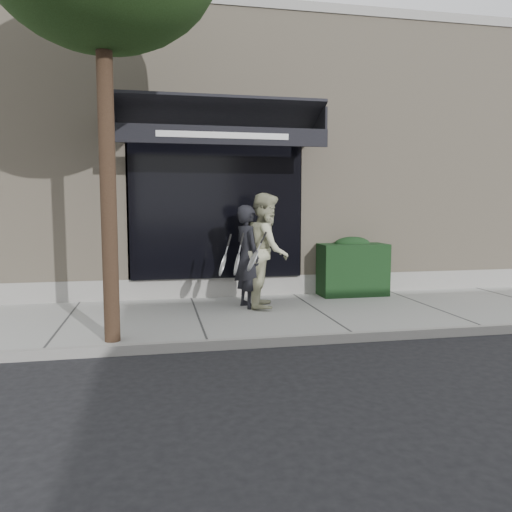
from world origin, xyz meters
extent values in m
plane|color=black|center=(0.00, 0.00, 0.00)|extent=(80.00, 80.00, 0.00)
cube|color=#A3A29D|center=(0.00, 0.00, 0.06)|extent=(20.00, 3.00, 0.12)
cube|color=gray|center=(0.00, -1.55, 0.07)|extent=(20.00, 0.10, 0.14)
cube|color=tan|center=(0.00, 5.00, 2.75)|extent=(14.00, 7.00, 5.50)
cube|color=gray|center=(0.00, 1.70, 0.25)|extent=(14.02, 0.42, 0.50)
cube|color=gray|center=(0.00, 1.65, 5.55)|extent=(14.30, 0.35, 0.18)
cube|color=black|center=(-1.50, 1.55, 1.80)|extent=(3.20, 0.30, 2.60)
cube|color=gray|center=(-3.10, 1.70, 1.80)|extent=(0.08, 0.40, 2.60)
cube|color=gray|center=(0.10, 1.70, 1.80)|extent=(0.08, 0.40, 2.60)
cube|color=gray|center=(-1.50, 1.70, 3.14)|extent=(3.36, 0.40, 0.12)
cube|color=black|center=(-1.50, 1.00, 3.40)|extent=(3.60, 1.03, 0.55)
cube|color=black|center=(-1.50, 0.50, 3.01)|extent=(3.60, 0.05, 0.30)
cube|color=white|center=(-1.50, 0.47, 3.01)|extent=(2.20, 0.01, 0.10)
cube|color=black|center=(-3.28, 1.00, 3.32)|extent=(0.04, 1.00, 0.45)
cube|color=black|center=(0.28, 1.00, 3.32)|extent=(0.04, 1.00, 0.45)
cube|color=black|center=(1.10, 1.25, 0.62)|extent=(1.30, 0.70, 1.00)
ellipsoid|color=black|center=(1.10, 1.25, 1.12)|extent=(0.71, 0.38, 0.27)
cylinder|color=black|center=(-3.20, -1.30, 2.40)|extent=(0.20, 0.20, 4.80)
imported|color=black|center=(-1.10, 0.48, 0.99)|extent=(0.57, 0.72, 1.75)
torus|color=silver|center=(-1.35, 0.11, 0.91)|extent=(0.10, 0.31, 0.30)
cylinder|color=silver|center=(-1.35, 0.11, 0.91)|extent=(0.07, 0.27, 0.26)
cylinder|color=silver|center=(-1.35, 0.11, 0.91)|extent=(0.18, 0.03, 0.06)
cylinder|color=black|center=(-1.35, 0.11, 0.91)|extent=(0.20, 0.04, 0.07)
torus|color=silver|center=(-1.57, 0.16, 0.90)|extent=(0.20, 0.32, 0.30)
cylinder|color=silver|center=(-1.57, 0.16, 0.90)|extent=(0.16, 0.28, 0.26)
cylinder|color=silver|center=(-1.57, 0.16, 0.90)|extent=(0.18, 0.08, 0.07)
cylinder|color=black|center=(-1.57, 0.16, 0.90)|extent=(0.20, 0.10, 0.08)
imported|color=#BBBA95|center=(-0.77, 0.48, 1.10)|extent=(0.94, 1.10, 1.95)
torus|color=silver|center=(-1.09, 0.11, 0.96)|extent=(0.17, 0.31, 0.28)
cylinder|color=silver|center=(-1.09, 0.11, 0.96)|extent=(0.13, 0.27, 0.24)
cylinder|color=silver|center=(-1.09, 0.11, 0.96)|extent=(0.17, 0.03, 0.10)
cylinder|color=black|center=(-1.09, 0.11, 0.96)|extent=(0.19, 0.04, 0.12)
camera|label=1|loc=(-2.62, -7.82, 1.87)|focal=35.00mm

